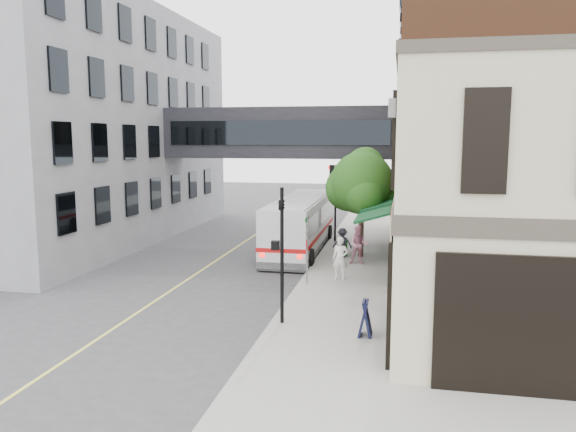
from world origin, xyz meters
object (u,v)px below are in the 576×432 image
at_px(newspaper_box, 343,248).
at_px(sandwich_board, 365,318).
at_px(pedestrian_b, 359,245).
at_px(pedestrian_a, 340,258).
at_px(pedestrian_c, 342,243).
at_px(bus, 301,222).

xyz_separation_m(newspaper_box, sandwich_board, (1.88, -11.70, 0.13)).
bearing_deg(pedestrian_b, pedestrian_a, -103.90).
relative_size(pedestrian_c, newspaper_box, 1.80).
bearing_deg(bus, newspaper_box, -31.01).
distance_m(pedestrian_a, pedestrian_c, 4.49).
height_order(pedestrian_a, pedestrian_c, pedestrian_a).
relative_size(pedestrian_b, sandwich_board, 1.70).
relative_size(pedestrian_a, newspaper_box, 2.20).
height_order(bus, newspaper_box, bus).
bearing_deg(pedestrian_b, bus, 132.35).
relative_size(pedestrian_a, sandwich_board, 1.67).
height_order(pedestrian_b, sandwich_board, pedestrian_b).
distance_m(bus, pedestrian_a, 7.12).
height_order(pedestrian_a, newspaper_box, pedestrian_a).
xyz_separation_m(bus, pedestrian_a, (2.90, -6.48, -0.54)).
bearing_deg(newspaper_box, sandwich_board, -89.21).
bearing_deg(pedestrian_a, bus, 122.26).
xyz_separation_m(bus, pedestrian_c, (2.53, -2.02, -0.70)).
xyz_separation_m(pedestrian_c, sandwich_board, (1.88, -11.20, -0.21)).
distance_m(bus, pedestrian_c, 3.31).
bearing_deg(newspaper_box, pedestrian_c, -97.64).
distance_m(pedestrian_b, sandwich_board, 9.98).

